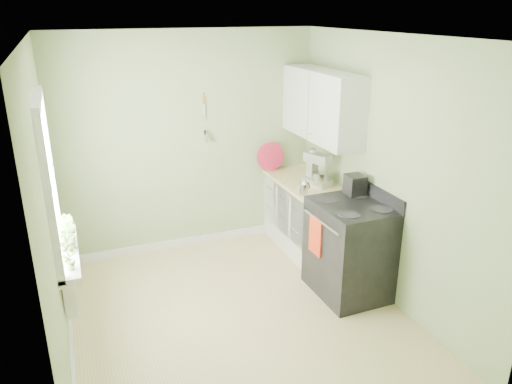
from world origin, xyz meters
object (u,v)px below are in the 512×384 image
object	(u,v)px
stand_mixer	(317,170)
coffee_maker	(354,190)
kettle	(304,188)
stove	(351,248)

from	to	relation	value
stand_mixer	coffee_maker	xyz separation A→B (m)	(0.08, -0.70, -0.03)
stand_mixer	kettle	size ratio (longest dim) A/B	2.54
stove	coffee_maker	bearing A→B (deg)	58.15
stove	kettle	size ratio (longest dim) A/B	6.79
kettle	coffee_maker	size ratio (longest dim) A/B	0.52
stand_mixer	kettle	bearing A→B (deg)	-139.43
stand_mixer	stove	bearing A→B (deg)	-94.36
stand_mixer	coffee_maker	distance (m)	0.71
kettle	stand_mixer	bearing A→B (deg)	40.57
stove	stand_mixer	distance (m)	1.12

